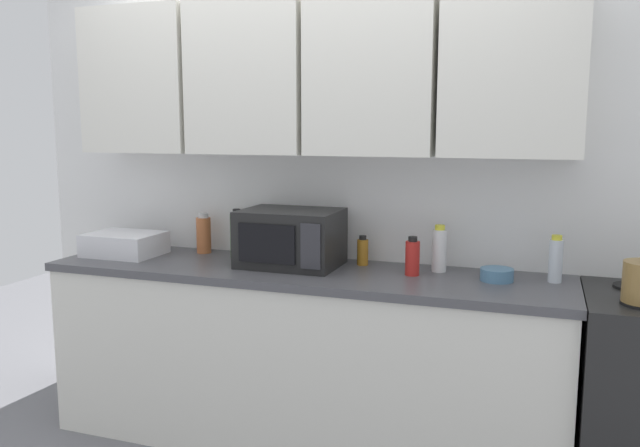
# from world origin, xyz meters

# --- Properties ---
(wall_back_with_cabinets) EXTENTS (3.42, 0.38, 2.60)m
(wall_back_with_cabinets) POSITION_xyz_m (-0.00, -0.07, 1.58)
(wall_back_with_cabinets) COLOR white
(wall_back_with_cabinets) RESTS_ON ground_plane
(counter_run) EXTENTS (2.55, 0.63, 0.90)m
(counter_run) POSITION_xyz_m (0.00, -0.30, 0.45)
(counter_run) COLOR white
(counter_run) RESTS_ON ground_plane
(microwave) EXTENTS (0.48, 0.37, 0.28)m
(microwave) POSITION_xyz_m (-0.07, -0.25, 1.04)
(microwave) COLOR black
(microwave) RESTS_ON counter_run
(dish_rack) EXTENTS (0.38, 0.30, 0.12)m
(dish_rack) POSITION_xyz_m (-1.02, -0.30, 0.96)
(dish_rack) COLOR silver
(dish_rack) RESTS_ON counter_run
(bottle_spice_jar) EXTENTS (0.08, 0.08, 0.22)m
(bottle_spice_jar) POSITION_xyz_m (-0.65, -0.10, 1.00)
(bottle_spice_jar) COLOR #BC6638
(bottle_spice_jar) RESTS_ON counter_run
(bottle_green_oil) EXTENTS (0.07, 0.07, 0.26)m
(bottle_green_oil) POSITION_xyz_m (-0.41, -0.17, 1.02)
(bottle_green_oil) COLOR #386B2D
(bottle_green_oil) RESTS_ON counter_run
(bottle_white_jar) EXTENTS (0.07, 0.07, 0.23)m
(bottle_white_jar) POSITION_xyz_m (0.64, -0.14, 1.01)
(bottle_white_jar) COLOR white
(bottle_white_jar) RESTS_ON counter_run
(bottle_red_sauce) EXTENTS (0.07, 0.07, 0.18)m
(bottle_red_sauce) POSITION_xyz_m (0.54, -0.26, 0.98)
(bottle_red_sauce) COLOR red
(bottle_red_sauce) RESTS_ON counter_run
(bottle_amber_vinegar) EXTENTS (0.06, 0.06, 0.15)m
(bottle_amber_vinegar) POSITION_xyz_m (0.26, -0.12, 0.97)
(bottle_amber_vinegar) COLOR #AD701E
(bottle_amber_vinegar) RESTS_ON counter_run
(bottle_clear_tall) EXTENTS (0.06, 0.06, 0.21)m
(bottle_clear_tall) POSITION_xyz_m (1.16, -0.18, 1.00)
(bottle_clear_tall) COLOR silver
(bottle_clear_tall) RESTS_ON counter_run
(bowl_ceramic_small) EXTENTS (0.15, 0.15, 0.06)m
(bowl_ceramic_small) POSITION_xyz_m (0.92, -0.24, 0.93)
(bowl_ceramic_small) COLOR teal
(bowl_ceramic_small) RESTS_ON counter_run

